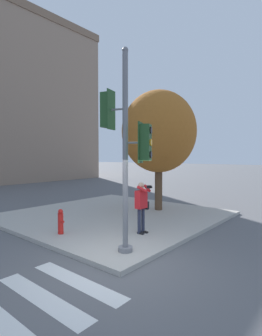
{
  "coord_description": "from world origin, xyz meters",
  "views": [
    {
      "loc": [
        -4.57,
        -4.17,
        2.59
      ],
      "look_at": [
        1.44,
        0.82,
        2.24
      ],
      "focal_mm": 28.0,
      "sensor_mm": 36.0,
      "label": 1
    }
  ],
  "objects_px": {
    "person_photographer": "(142,203)",
    "street_tree": "(159,132)",
    "traffic_signal_pole": "(126,142)",
    "fire_hydrant": "(61,222)"
  },
  "relations": [
    {
      "from": "traffic_signal_pole",
      "to": "fire_hydrant",
      "type": "xyz_separation_m",
      "value": [
        -0.17,
        2.58,
        -2.45
      ]
    },
    {
      "from": "street_tree",
      "to": "fire_hydrant",
      "type": "bearing_deg",
      "value": 176.84
    },
    {
      "from": "street_tree",
      "to": "person_photographer",
      "type": "bearing_deg",
      "value": -154.39
    },
    {
      "from": "person_photographer",
      "to": "street_tree",
      "type": "xyz_separation_m",
      "value": [
        3.42,
        1.64,
        2.61
      ]
    },
    {
      "from": "fire_hydrant",
      "to": "traffic_signal_pole",
      "type": "bearing_deg",
      "value": -86.17
    },
    {
      "from": "street_tree",
      "to": "fire_hydrant",
      "type": "distance_m",
      "value": 6.05
    },
    {
      "from": "traffic_signal_pole",
      "to": "person_photographer",
      "type": "xyz_separation_m",
      "value": [
        1.55,
        0.66,
        -1.87
      ]
    },
    {
      "from": "person_photographer",
      "to": "street_tree",
      "type": "bearing_deg",
      "value": 25.61
    },
    {
      "from": "person_photographer",
      "to": "street_tree",
      "type": "height_order",
      "value": "street_tree"
    },
    {
      "from": "traffic_signal_pole",
      "to": "street_tree",
      "type": "height_order",
      "value": "street_tree"
    }
  ]
}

